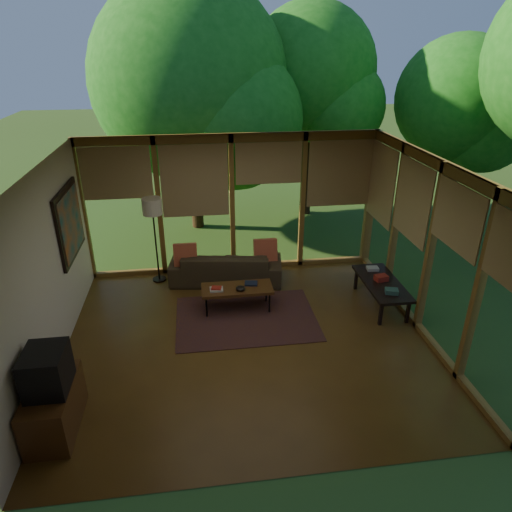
{
  "coord_description": "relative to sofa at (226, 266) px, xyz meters",
  "views": [
    {
      "loc": [
        -0.67,
        -5.79,
        4.18
      ],
      "look_at": [
        0.21,
        0.7,
        1.1
      ],
      "focal_mm": 32.0,
      "sensor_mm": 36.0,
      "label": 1
    }
  ],
  "objects": [
    {
      "name": "floor",
      "position": [
        0.19,
        -2.0,
        -0.31
      ],
      "size": [
        5.5,
        5.5,
        0.0
      ],
      "primitive_type": "plane",
      "color": "brown",
      "rests_on": "ground"
    },
    {
      "name": "ceiling",
      "position": [
        0.19,
        -2.0,
        2.39
      ],
      "size": [
        5.5,
        5.5,
        0.0
      ],
      "primitive_type": "plane",
      "rotation": [
        3.14,
        0.0,
        0.0
      ],
      "color": "white",
      "rests_on": "ground"
    },
    {
      "name": "wall_left",
      "position": [
        -2.56,
        -2.0,
        1.04
      ],
      "size": [
        0.04,
        5.0,
        2.7
      ],
      "primitive_type": "cube",
      "color": "silver",
      "rests_on": "ground"
    },
    {
      "name": "wall_front",
      "position": [
        0.19,
        -4.5,
        1.04
      ],
      "size": [
        5.5,
        0.04,
        2.7
      ],
      "primitive_type": "cube",
      "color": "silver",
      "rests_on": "ground"
    },
    {
      "name": "window_wall_back",
      "position": [
        0.19,
        0.5,
        1.04
      ],
      "size": [
        5.5,
        0.12,
        2.7
      ],
      "primitive_type": "cube",
      "color": "olive",
      "rests_on": "ground"
    },
    {
      "name": "window_wall_right",
      "position": [
        2.94,
        -2.0,
        1.04
      ],
      "size": [
        0.12,
        5.0,
        2.7
      ],
      "primitive_type": "cube",
      "color": "olive",
      "rests_on": "ground"
    },
    {
      "name": "exterior_lawn",
      "position": [
        8.19,
        6.0,
        -0.32
      ],
      "size": [
        40.0,
        40.0,
        0.0
      ],
      "primitive_type": "plane",
      "color": "#325620",
      "rests_on": "ground"
    },
    {
      "name": "tree_nw",
      "position": [
        -0.48,
        3.01,
        3.08
      ],
      "size": [
        4.34,
        4.34,
        5.56
      ],
      "color": "#3B2515",
      "rests_on": "ground"
    },
    {
      "name": "tree_ne",
      "position": [
        2.39,
        3.64,
        3.23
      ],
      "size": [
        3.11,
        3.11,
        5.11
      ],
      "color": "#3B2515",
      "rests_on": "ground"
    },
    {
      "name": "tree_far",
      "position": [
        5.67,
        2.64,
        2.66
      ],
      "size": [
        2.86,
        2.86,
        4.41
      ],
      "color": "#3B2515",
      "rests_on": "ground"
    },
    {
      "name": "rug",
      "position": [
        0.22,
        -1.39,
        -0.3
      ],
      "size": [
        2.31,
        1.64,
        0.01
      ],
      "primitive_type": "cube",
      "color": "brown",
      "rests_on": "floor"
    },
    {
      "name": "sofa",
      "position": [
        0.0,
        0.0,
        0.0
      ],
      "size": [
        2.2,
        1.13,
        0.61
      ],
      "primitive_type": "imported",
      "rotation": [
        0.0,
        0.0,
        2.99
      ],
      "color": "#3D311E",
      "rests_on": "floor"
    },
    {
      "name": "pillow_left",
      "position": [
        -0.75,
        -0.05,
        0.29
      ],
      "size": [
        0.43,
        0.23,
        0.45
      ],
      "primitive_type": "cube",
      "rotation": [
        -0.21,
        0.0,
        0.0
      ],
      "color": "maroon",
      "rests_on": "sofa"
    },
    {
      "name": "pillow_right",
      "position": [
        0.75,
        -0.05,
        0.29
      ],
      "size": [
        0.44,
        0.23,
        0.46
      ],
      "primitive_type": "cube",
      "rotation": [
        -0.21,
        0.0,
        0.0
      ],
      "color": "maroon",
      "rests_on": "sofa"
    },
    {
      "name": "ct_book_lower",
      "position": [
        -0.24,
        -1.13,
        0.14
      ],
      "size": [
        0.22,
        0.17,
        0.03
      ],
      "primitive_type": "cube",
      "rotation": [
        0.0,
        0.0,
        -0.01
      ],
      "color": "#B3ADA3",
      "rests_on": "coffee_table"
    },
    {
      "name": "ct_book_upper",
      "position": [
        -0.24,
        -1.13,
        0.16
      ],
      "size": [
        0.18,
        0.15,
        0.03
      ],
      "primitive_type": "cube",
      "rotation": [
        0.0,
        0.0,
        -0.2
      ],
      "color": "maroon",
      "rests_on": "coffee_table"
    },
    {
      "name": "ct_book_side",
      "position": [
        0.36,
        -1.0,
        0.13
      ],
      "size": [
        0.24,
        0.19,
        0.03
      ],
      "primitive_type": "cube",
      "rotation": [
        0.0,
        0.0,
        -0.17
      ],
      "color": "black",
      "rests_on": "coffee_table"
    },
    {
      "name": "ct_bowl",
      "position": [
        0.16,
        -1.18,
        0.15
      ],
      "size": [
        0.16,
        0.16,
        0.07
      ],
      "primitive_type": "ellipsoid",
      "color": "black",
      "rests_on": "coffee_table"
    },
    {
      "name": "media_cabinet",
      "position": [
        -2.28,
        -3.44,
        -0.01
      ],
      "size": [
        0.5,
        1.0,
        0.6
      ],
      "primitive_type": "cube",
      "color": "#553217",
      "rests_on": "floor"
    },
    {
      "name": "television",
      "position": [
        -2.26,
        -3.44,
        0.54
      ],
      "size": [
        0.45,
        0.55,
        0.5
      ],
      "primitive_type": "cube",
      "color": "black",
      "rests_on": "media_cabinet"
    },
    {
      "name": "console_book_a",
      "position": [
        2.59,
        -1.67,
        0.19
      ],
      "size": [
        0.24,
        0.2,
        0.08
      ],
      "primitive_type": "cube",
      "rotation": [
        0.0,
        0.0,
        -0.29
      ],
      "color": "#32574E",
      "rests_on": "side_console"
    },
    {
      "name": "console_book_b",
      "position": [
        2.59,
        -1.22,
        0.2
      ],
      "size": [
        0.24,
        0.19,
        0.1
      ],
      "primitive_type": "cube",
      "rotation": [
        0.0,
        0.0,
        0.18
      ],
      "color": "maroon",
      "rests_on": "side_console"
    },
    {
      "name": "console_book_c",
      "position": [
        2.59,
        -0.82,
        0.18
      ],
      "size": [
        0.21,
        0.16,
        0.06
      ],
      "primitive_type": "cube",
      "rotation": [
        0.0,
        0.0,
        -0.08
      ],
      "color": "#B3ADA3",
      "rests_on": "side_console"
    },
    {
      "name": "floor_lamp",
      "position": [
        -1.29,
        0.19,
        1.1
      ],
      "size": [
        0.36,
        0.36,
        1.65
      ],
      "color": "black",
      "rests_on": "floor"
    },
    {
      "name": "coffee_table",
      "position": [
        0.11,
        -1.08,
        0.08
      ],
      "size": [
        1.2,
        0.5,
        0.43
      ],
      "color": "#553217",
      "rests_on": "floor"
    },
    {
      "name": "side_console",
      "position": [
        2.59,
        -1.27,
        0.1
      ],
      "size": [
        0.6,
        1.4,
        0.46
      ],
      "color": "black",
      "rests_on": "floor"
    },
    {
      "name": "wall_painting",
      "position": [
        -2.53,
        -0.6,
        1.24
      ],
      "size": [
        0.06,
        1.35,
        1.15
      ],
      "color": "black",
      "rests_on": "wall_left"
    }
  ]
}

